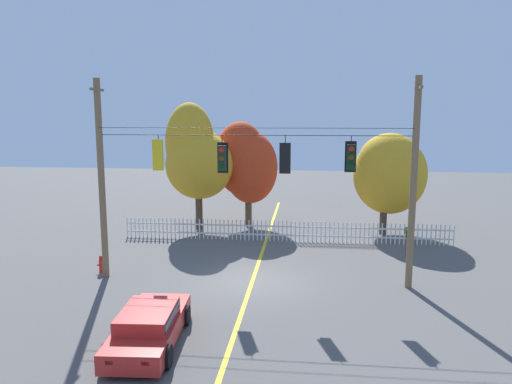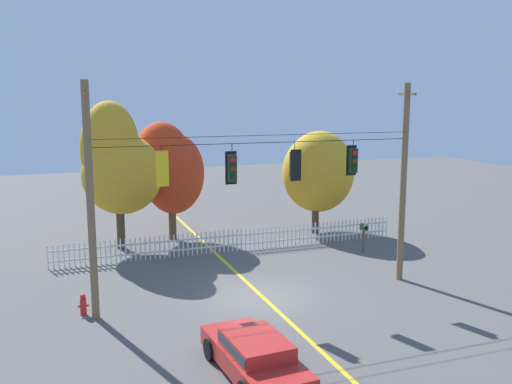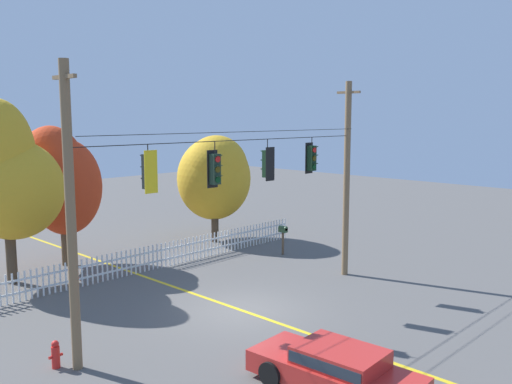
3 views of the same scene
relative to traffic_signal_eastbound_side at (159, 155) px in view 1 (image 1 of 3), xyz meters
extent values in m
plane|color=#565451|center=(3.72, 0.01, -5.12)|extent=(80.00, 80.00, 0.00)
cube|color=gold|center=(3.72, 0.01, -5.11)|extent=(0.16, 36.00, 0.01)
cylinder|color=brown|center=(-2.42, 0.01, -1.07)|extent=(0.26, 0.26, 8.10)
cylinder|color=brown|center=(9.87, 0.01, -1.07)|extent=(0.26, 0.26, 8.10)
cube|color=brown|center=(-2.42, 0.01, 2.54)|extent=(0.10, 1.10, 0.10)
cube|color=brown|center=(9.87, 0.01, 2.54)|extent=(0.10, 1.10, 0.10)
cylinder|color=black|center=(3.72, 0.01, 0.78)|extent=(12.09, 0.02, 0.02)
cylinder|color=black|center=(3.72, -0.24, 1.06)|extent=(12.09, 0.02, 0.02)
cylinder|color=black|center=(0.00, 0.01, 0.63)|extent=(0.03, 0.03, 0.28)
cube|color=yellow|center=(0.00, -0.12, 0.00)|extent=(0.43, 0.02, 1.23)
cube|color=black|center=(0.00, 0.01, 0.00)|extent=(0.30, 0.24, 0.99)
cylinder|color=red|center=(0.00, 0.14, 0.33)|extent=(0.20, 0.03, 0.20)
cube|color=black|center=(0.00, 0.19, 0.44)|extent=(0.22, 0.12, 0.06)
cylinder|color=#463B09|center=(0.00, 0.14, 0.00)|extent=(0.20, 0.03, 0.20)
cube|color=black|center=(0.00, 0.19, 0.11)|extent=(0.22, 0.12, 0.06)
cylinder|color=#073513|center=(0.00, 0.14, -0.34)|extent=(0.20, 0.03, 0.20)
cube|color=black|center=(0.00, 0.19, -0.22)|extent=(0.22, 0.12, 0.06)
cylinder|color=black|center=(2.55, 0.01, 0.58)|extent=(0.03, 0.03, 0.40)
cube|color=black|center=(2.55, 0.14, -0.11)|extent=(0.43, 0.02, 1.22)
cube|color=#1E3323|center=(2.55, 0.01, -0.11)|extent=(0.30, 0.24, 0.98)
cylinder|color=red|center=(2.55, -0.13, 0.22)|extent=(0.20, 0.03, 0.20)
cube|color=#1E3323|center=(2.55, -0.17, 0.33)|extent=(0.22, 0.12, 0.06)
cylinder|color=#463B09|center=(2.55, -0.13, -0.11)|extent=(0.20, 0.03, 0.20)
cube|color=#1E3323|center=(2.55, -0.17, 0.00)|extent=(0.22, 0.12, 0.06)
cylinder|color=#073513|center=(2.55, -0.13, -0.44)|extent=(0.20, 0.03, 0.20)
cube|color=#1E3323|center=(2.55, -0.17, -0.32)|extent=(0.22, 0.12, 0.06)
cylinder|color=black|center=(5.01, 0.01, 0.58)|extent=(0.03, 0.03, 0.39)
cube|color=black|center=(5.01, -0.12, -0.09)|extent=(0.43, 0.02, 1.18)
cube|color=black|center=(5.01, 0.01, -0.09)|extent=(0.30, 0.24, 0.95)
cylinder|color=red|center=(5.01, 0.14, 0.23)|extent=(0.20, 0.03, 0.20)
cube|color=black|center=(5.01, 0.19, 0.34)|extent=(0.22, 0.12, 0.06)
cylinder|color=#463B09|center=(5.01, 0.14, -0.09)|extent=(0.20, 0.03, 0.20)
cube|color=black|center=(5.01, 0.19, 0.02)|extent=(0.22, 0.12, 0.06)
cylinder|color=#073513|center=(5.01, 0.14, -0.41)|extent=(0.20, 0.03, 0.20)
cube|color=black|center=(5.01, 0.19, -0.29)|extent=(0.22, 0.12, 0.06)
cylinder|color=black|center=(7.50, 0.01, 0.61)|extent=(0.03, 0.03, 0.32)
cube|color=black|center=(7.50, 0.14, -0.03)|extent=(0.43, 0.02, 1.19)
cube|color=black|center=(7.50, 0.01, -0.03)|extent=(0.30, 0.24, 0.96)
cylinder|color=red|center=(7.50, -0.13, 0.29)|extent=(0.20, 0.03, 0.20)
cube|color=black|center=(7.50, -0.17, 0.41)|extent=(0.22, 0.12, 0.06)
cylinder|color=#463B09|center=(7.50, -0.13, -0.03)|extent=(0.20, 0.03, 0.20)
cube|color=black|center=(7.50, -0.17, 0.09)|extent=(0.22, 0.12, 0.06)
cylinder|color=#073513|center=(7.50, -0.13, -0.35)|extent=(0.20, 0.03, 0.20)
cube|color=black|center=(7.50, -0.17, -0.23)|extent=(0.22, 0.12, 0.06)
cube|color=white|center=(-3.96, 6.47, -4.56)|extent=(0.06, 0.04, 1.11)
cube|color=white|center=(-3.73, 6.47, -4.56)|extent=(0.06, 0.04, 1.11)
cube|color=white|center=(-3.51, 6.47, -4.56)|extent=(0.06, 0.04, 1.11)
cube|color=white|center=(-3.28, 6.47, -4.56)|extent=(0.06, 0.04, 1.11)
cube|color=white|center=(-3.06, 6.47, -4.56)|extent=(0.06, 0.04, 1.11)
cube|color=white|center=(-2.83, 6.47, -4.56)|extent=(0.06, 0.04, 1.11)
cube|color=white|center=(-2.61, 6.47, -4.56)|extent=(0.06, 0.04, 1.11)
cube|color=white|center=(-2.38, 6.47, -4.56)|extent=(0.06, 0.04, 1.11)
cube|color=white|center=(-2.15, 6.47, -4.56)|extent=(0.06, 0.04, 1.11)
cube|color=white|center=(-1.93, 6.47, -4.56)|extent=(0.06, 0.04, 1.11)
cube|color=white|center=(-1.70, 6.47, -4.56)|extent=(0.06, 0.04, 1.11)
cube|color=white|center=(-1.48, 6.47, -4.56)|extent=(0.06, 0.04, 1.11)
cube|color=white|center=(-1.25, 6.47, -4.56)|extent=(0.06, 0.04, 1.11)
cube|color=white|center=(-1.03, 6.47, -4.56)|extent=(0.06, 0.04, 1.11)
cube|color=white|center=(-0.80, 6.47, -4.56)|extent=(0.06, 0.04, 1.11)
cube|color=white|center=(-0.58, 6.47, -4.56)|extent=(0.06, 0.04, 1.11)
cube|color=white|center=(-0.35, 6.47, -4.56)|extent=(0.06, 0.04, 1.11)
cube|color=white|center=(-0.13, 6.47, -4.56)|extent=(0.06, 0.04, 1.11)
cube|color=white|center=(0.10, 6.47, -4.56)|extent=(0.06, 0.04, 1.11)
cube|color=white|center=(0.33, 6.47, -4.56)|extent=(0.06, 0.04, 1.11)
cube|color=white|center=(0.55, 6.47, -4.56)|extent=(0.06, 0.04, 1.11)
cube|color=white|center=(0.78, 6.47, -4.56)|extent=(0.06, 0.04, 1.11)
cube|color=white|center=(1.00, 6.47, -4.56)|extent=(0.06, 0.04, 1.11)
cube|color=white|center=(1.23, 6.47, -4.56)|extent=(0.06, 0.04, 1.11)
cube|color=white|center=(1.45, 6.47, -4.56)|extent=(0.06, 0.04, 1.11)
cube|color=white|center=(1.68, 6.47, -4.56)|extent=(0.06, 0.04, 1.11)
cube|color=white|center=(1.90, 6.47, -4.56)|extent=(0.06, 0.04, 1.11)
cube|color=white|center=(2.13, 6.47, -4.56)|extent=(0.06, 0.04, 1.11)
cube|color=white|center=(2.35, 6.47, -4.56)|extent=(0.06, 0.04, 1.11)
cube|color=white|center=(2.58, 6.47, -4.56)|extent=(0.06, 0.04, 1.11)
cube|color=white|center=(2.81, 6.47, -4.56)|extent=(0.06, 0.04, 1.11)
cube|color=white|center=(3.03, 6.47, -4.56)|extent=(0.06, 0.04, 1.11)
cube|color=white|center=(3.26, 6.47, -4.56)|extent=(0.06, 0.04, 1.11)
cube|color=white|center=(3.48, 6.47, -4.56)|extent=(0.06, 0.04, 1.11)
cube|color=white|center=(3.71, 6.47, -4.56)|extent=(0.06, 0.04, 1.11)
cube|color=white|center=(3.93, 6.47, -4.56)|extent=(0.06, 0.04, 1.11)
cube|color=white|center=(4.16, 6.47, -4.56)|extent=(0.06, 0.04, 1.11)
cube|color=white|center=(4.38, 6.47, -4.56)|extent=(0.06, 0.04, 1.11)
cube|color=white|center=(4.61, 6.47, -4.56)|extent=(0.06, 0.04, 1.11)
cube|color=white|center=(4.83, 6.47, -4.56)|extent=(0.06, 0.04, 1.11)
cube|color=white|center=(5.06, 6.47, -4.56)|extent=(0.06, 0.04, 1.11)
cube|color=white|center=(5.29, 6.47, -4.56)|extent=(0.06, 0.04, 1.11)
cube|color=white|center=(5.51, 6.47, -4.56)|extent=(0.06, 0.04, 1.11)
cube|color=white|center=(5.74, 6.47, -4.56)|extent=(0.06, 0.04, 1.11)
cube|color=white|center=(5.96, 6.47, -4.56)|extent=(0.06, 0.04, 1.11)
cube|color=white|center=(6.19, 6.47, -4.56)|extent=(0.06, 0.04, 1.11)
cube|color=white|center=(6.41, 6.47, -4.56)|extent=(0.06, 0.04, 1.11)
cube|color=white|center=(6.64, 6.47, -4.56)|extent=(0.06, 0.04, 1.11)
cube|color=white|center=(6.86, 6.47, -4.56)|extent=(0.06, 0.04, 1.11)
cube|color=white|center=(7.09, 6.47, -4.56)|extent=(0.06, 0.04, 1.11)
cube|color=white|center=(7.31, 6.47, -4.56)|extent=(0.06, 0.04, 1.11)
cube|color=white|center=(7.54, 6.47, -4.56)|extent=(0.06, 0.04, 1.11)
cube|color=white|center=(7.77, 6.47, -4.56)|extent=(0.06, 0.04, 1.11)
cube|color=white|center=(7.99, 6.47, -4.56)|extent=(0.06, 0.04, 1.11)
cube|color=white|center=(8.22, 6.47, -4.56)|extent=(0.06, 0.04, 1.11)
cube|color=white|center=(8.44, 6.47, -4.56)|extent=(0.06, 0.04, 1.11)
cube|color=white|center=(8.67, 6.47, -4.56)|extent=(0.06, 0.04, 1.11)
cube|color=white|center=(8.89, 6.47, -4.56)|extent=(0.06, 0.04, 1.11)
cube|color=white|center=(9.12, 6.47, -4.56)|extent=(0.06, 0.04, 1.11)
cube|color=white|center=(9.34, 6.47, -4.56)|extent=(0.06, 0.04, 1.11)
cube|color=white|center=(9.57, 6.47, -4.56)|extent=(0.06, 0.04, 1.11)
cube|color=white|center=(9.80, 6.47, -4.56)|extent=(0.06, 0.04, 1.11)
cube|color=white|center=(10.02, 6.47, -4.56)|extent=(0.06, 0.04, 1.11)
cube|color=white|center=(10.25, 6.47, -4.56)|extent=(0.06, 0.04, 1.11)
cube|color=white|center=(10.47, 6.47, -4.56)|extent=(0.06, 0.04, 1.11)
cube|color=white|center=(10.70, 6.47, -4.56)|extent=(0.06, 0.04, 1.11)
cube|color=white|center=(10.92, 6.47, -4.56)|extent=(0.06, 0.04, 1.11)
cube|color=white|center=(11.15, 6.47, -4.56)|extent=(0.06, 0.04, 1.11)
cube|color=white|center=(11.37, 6.47, -4.56)|extent=(0.06, 0.04, 1.11)
cube|color=white|center=(11.60, 6.47, -4.56)|extent=(0.06, 0.04, 1.11)
cube|color=white|center=(11.82, 6.47, -4.56)|extent=(0.06, 0.04, 1.11)
cube|color=white|center=(12.05, 6.47, -4.56)|extent=(0.06, 0.04, 1.11)
cube|color=white|center=(12.28, 6.47, -4.56)|extent=(0.06, 0.04, 1.11)
cube|color=white|center=(12.50, 6.47, -4.56)|extent=(0.06, 0.04, 1.11)
cube|color=white|center=(12.73, 6.47, -4.56)|extent=(0.06, 0.04, 1.11)
cube|color=white|center=(12.95, 6.47, -4.56)|extent=(0.06, 0.04, 1.11)
cube|color=white|center=(13.18, 6.47, -4.56)|extent=(0.06, 0.04, 1.11)
cube|color=white|center=(13.40, 6.47, -4.56)|extent=(0.06, 0.04, 1.11)
cube|color=white|center=(4.72, 6.50, -4.79)|extent=(17.36, 0.03, 0.08)
cube|color=white|center=(4.72, 6.50, -4.32)|extent=(17.36, 0.03, 0.08)
cylinder|color=#473828|center=(-0.48, 8.96, -3.74)|extent=(0.41, 0.41, 2.76)
ellipsoid|color=gold|center=(-0.34, 8.64, -1.29)|extent=(3.90, 3.56, 3.95)
ellipsoid|color=gold|center=(-0.27, 8.86, -0.97)|extent=(3.05, 2.47, 3.49)
ellipsoid|color=gold|center=(-0.87, 8.63, -0.05)|extent=(2.83, 2.43, 4.61)
cylinder|color=brown|center=(2.35, 9.96, -3.97)|extent=(0.40, 0.40, 2.29)
ellipsoid|color=red|center=(2.47, 9.96, -1.56)|extent=(3.26, 2.90, 4.32)
ellipsoid|color=red|center=(1.87, 10.00, -1.03)|extent=(3.13, 2.75, 4.40)
cylinder|color=#473828|center=(10.16, 8.62, -4.12)|extent=(0.39, 0.39, 1.99)
ellipsoid|color=gold|center=(10.48, 9.01, -1.76)|extent=(4.07, 3.83, 4.46)
ellipsoid|color=gold|center=(10.22, 8.34, -1.53)|extent=(2.95, 2.41, 3.73)
ellipsoid|color=gold|center=(10.39, 8.71, -1.14)|extent=(3.53, 3.13, 3.44)
cube|color=red|center=(1.34, -5.64, -4.67)|extent=(1.93, 4.42, 0.55)
cube|color=red|center=(1.35, -5.79, -4.18)|extent=(1.59, 2.16, 0.42)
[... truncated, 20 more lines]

